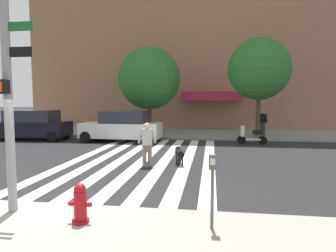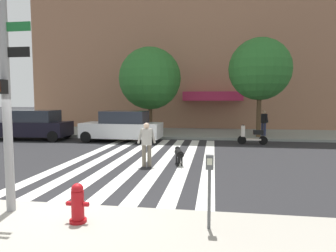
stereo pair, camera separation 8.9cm
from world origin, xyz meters
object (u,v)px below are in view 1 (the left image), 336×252
Objects in this scene: parked_car_near_curb at (30,125)px; street_tree_nearest at (149,78)px; pedestrian_dog_walker at (147,142)px; pedestrian_bystander at (263,121)px; dog_on_leash at (179,153)px; traffic_light_pole at (4,48)px; parking_meter_curbside at (212,181)px; parked_scooter at (252,136)px; fire_hydrant at (80,204)px; street_tree_middle at (259,69)px; parked_car_behind_first at (122,127)px.

street_tree_nearest is (6.87, 3.33, 3.03)m from parked_car_near_curb.
pedestrian_bystander reaches higher than pedestrian_dog_walker.
pedestrian_dog_walker is 1.35m from dog_on_leash.
traffic_light_pole reaches higher than parking_meter_curbside.
parked_car_near_curb reaches higher than parking_meter_curbside.
dog_on_leash is at bearing 24.43° from pedestrian_dog_walker.
pedestrian_bystander is at bearing 63.10° from traffic_light_pole.
traffic_light_pole is at bearing 176.75° from parking_meter_curbside.
parked_scooter is at bearing 59.14° from dog_on_leash.
street_tree_nearest is at bearing 105.80° from parking_meter_curbside.
parked_car_near_curb reaches higher than fire_hydrant.
pedestrian_dog_walker is (-2.39, 5.50, -0.10)m from parking_meter_curbside.
dog_on_leash is at bearing -30.61° from parked_car_near_curb.
fire_hydrant is 0.68× the size of dog_on_leash.
street_tree_middle is at bearing -121.57° from pedestrian_bystander.
fire_hydrant is 0.12× the size of street_tree_middle.
fire_hydrant is 14.80m from parked_car_near_curb.
traffic_light_pole reaches higher than pedestrian_bystander.
parked_car_near_curb is 8.21m from street_tree_nearest.
pedestrian_dog_walker is at bearing -65.63° from parked_car_behind_first.
parked_car_behind_first is 2.89× the size of pedestrian_dog_walker.
pedestrian_bystander is at bearing 58.43° from street_tree_middle.
pedestrian_dog_walker reaches higher than parked_scooter.
street_tree_middle reaches higher than parking_meter_curbside.
street_tree_middle reaches higher than fire_hydrant.
parking_meter_curbside reaches higher than fire_hydrant.
traffic_light_pole is 12.00m from parked_car_behind_first.
fire_hydrant is at bearing -83.21° from street_tree_nearest.
street_tree_middle is at bearing 15.84° from parked_car_behind_first.
parked_car_behind_first reaches higher than fire_hydrant.
traffic_light_pole is 7.17m from dog_on_leash.
parked_scooter is 7.80m from pedestrian_dog_walker.
street_tree_nearest reaches higher than parking_meter_curbside.
parked_car_near_curb is at bearing 143.93° from pedestrian_dog_walker.
parked_car_behind_first is at bearing -164.16° from street_tree_middle.
pedestrian_bystander is (14.46, 3.01, 0.17)m from parked_car_near_curb.
pedestrian_dog_walker is at bearing -121.10° from pedestrian_bystander.
pedestrian_bystander reaches higher than parking_meter_curbside.
parked_scooter reaches higher than fire_hydrant.
street_tree_nearest is at bearing 101.16° from pedestrian_dog_walker.
fire_hydrant is 0.16× the size of parked_car_behind_first.
dog_on_leash is at bearing 78.45° from fire_hydrant.
parked_scooter is 6.72m from dog_on_leash.
parking_meter_curbside is 0.28× the size of parked_car_near_curb.
street_tree_nearest is (-6.51, 3.43, 3.46)m from parked_scooter.
street_tree_middle is at bearing 58.94° from pedestrian_dog_walker.
street_tree_nearest is 0.97× the size of street_tree_middle.
fire_hydrant is 0.47× the size of pedestrian_dog_walker.
fire_hydrant is 0.56× the size of parking_meter_curbside.
dog_on_leash is (-4.09, -8.18, -3.92)m from street_tree_middle.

